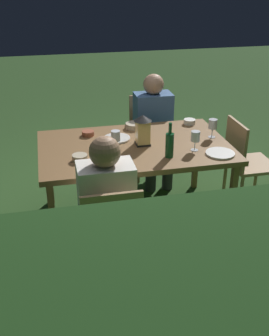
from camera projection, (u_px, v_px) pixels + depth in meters
ground_plane at (134, 217)px, 3.89m from camera, size 16.00×16.00×0.00m
dining_table at (134, 151)px, 3.59m from camera, size 1.63×1.03×0.74m
chair_side_left_a at (149, 132)px, 4.54m from camera, size 0.42×0.40×0.87m
person_in_blue at (154, 125)px, 4.30m from camera, size 0.38×0.47×1.15m
chair_side_right_b at (110, 235)px, 2.81m from camera, size 0.42×0.40×0.87m
person_in_cream at (105, 201)px, 2.92m from camera, size 0.38×0.47×1.15m
chair_head_near at (245, 160)px, 3.88m from camera, size 0.40×0.42×0.87m
lantern_centerpiece at (143, 128)px, 3.52m from camera, size 0.15×0.15×0.27m
green_bottle_on_table at (170, 144)px, 3.30m from camera, size 0.07×0.07×0.29m
wine_glass_a at (195, 137)px, 3.41m from camera, size 0.08×0.08×0.17m
wine_glass_b at (116, 137)px, 3.42m from camera, size 0.08×0.08×0.17m
wine_glass_c at (213, 125)px, 3.67m from camera, size 0.08×0.08×0.17m
plate_a at (220, 153)px, 3.39m from camera, size 0.24×0.24×0.01m
plate_b at (117, 138)px, 3.68m from camera, size 0.24×0.24×0.01m
bowl_olives at (80, 157)px, 3.27m from camera, size 0.12×0.12×0.05m
bowl_bread at (190, 122)px, 4.02m from camera, size 0.11×0.11×0.05m
bowl_salad at (88, 133)px, 3.75m from camera, size 0.11×0.11×0.04m
bowl_dip at (134, 125)px, 3.92m from camera, size 0.16×0.16×0.05m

